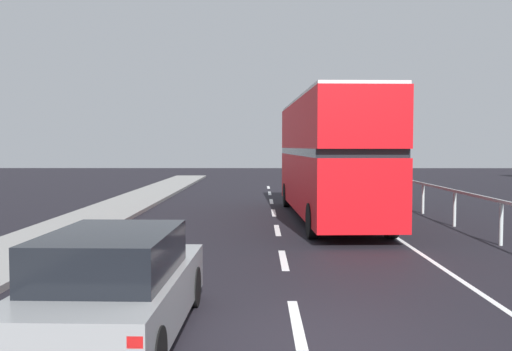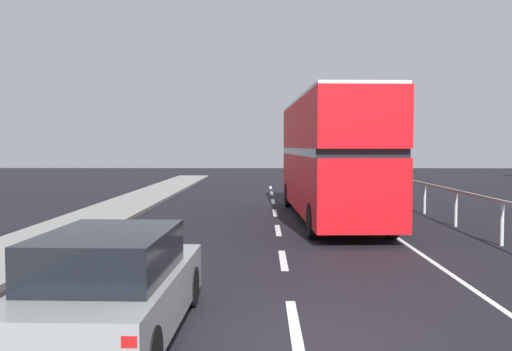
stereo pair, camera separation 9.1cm
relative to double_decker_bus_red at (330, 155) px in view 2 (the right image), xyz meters
name	(u,v)px [view 2 (the right image)]	position (x,y,z in m)	size (l,w,h in m)	color
ground_plane	(297,345)	(-1.89, -12.46, -2.33)	(73.37, 120.00, 0.10)	black
lane_paint_markings	(351,238)	(0.13, -4.01, -2.28)	(3.49, 46.00, 0.01)	silver
bridge_side_railing	(477,202)	(3.88, -3.46, -1.32)	(0.10, 42.00, 1.19)	#B1BBBB
double_decker_bus_red	(330,155)	(0.00, 0.00, 0.00)	(2.86, 11.47, 4.26)	red
hatchback_car_near	(113,287)	(-4.36, -12.37, -1.58)	(1.90, 4.42, 1.48)	gray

